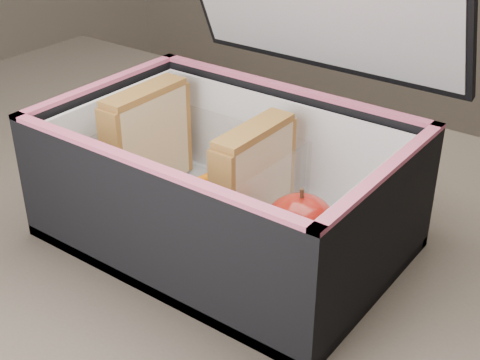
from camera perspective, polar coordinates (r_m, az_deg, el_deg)
The scene contains 8 objects.
kitchen_table at distance 0.71m, azimuth -4.07°, elevation -11.24°, with size 1.20×0.80×0.75m.
lunch_bag at distance 0.62m, azimuth -1.01°, elevation 0.53°, with size 0.32×0.30×0.31m.
plastic_tub at distance 0.66m, azimuth -3.59°, elevation 0.46°, with size 0.18×0.13×0.07m, color white, non-canonical shape.
sandwich_left at distance 0.69m, azimuth -7.91°, elevation 3.50°, with size 0.03×0.10×0.11m.
sandwich_right at distance 0.61m, azimuth 1.16°, elevation 0.15°, with size 0.03×0.09×0.10m.
carrot_sticks at distance 0.66m, azimuth -3.82°, elevation -1.40°, with size 0.04×0.14×0.03m.
paper_napkin at distance 0.60m, azimuth 5.70°, elevation -6.63°, with size 0.07×0.08×0.01m, color white.
red_apple at distance 0.58m, azimuth 5.15°, elevation -4.04°, with size 0.07×0.07×0.07m.
Camera 1 is at (0.36, -0.40, 1.11)m, focal length 50.00 mm.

